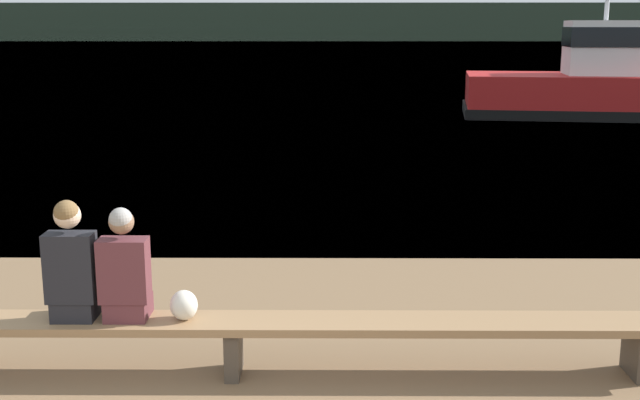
# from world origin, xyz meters

# --- Properties ---
(water_surface) EXTENTS (240.00, 240.00, 0.00)m
(water_surface) POSITION_xyz_m (0.00, 125.95, 0.00)
(water_surface) COLOR #5684A3
(water_surface) RESTS_ON ground
(far_shoreline) EXTENTS (600.00, 12.00, 6.76)m
(far_shoreline) POSITION_xyz_m (0.00, 149.31, 3.38)
(far_shoreline) COLOR #2D3D2D
(far_shoreline) RESTS_ON ground
(bench_main) EXTENTS (7.26, 0.46, 0.48)m
(bench_main) POSITION_xyz_m (0.23, 2.56, 0.40)
(bench_main) COLOR #8E6B47
(bench_main) RESTS_ON ground
(person_left) EXTENTS (0.39, 0.37, 1.01)m
(person_left) POSITION_xyz_m (-1.06, 2.55, 0.93)
(person_left) COLOR black
(person_left) RESTS_ON bench_main
(person_right) EXTENTS (0.39, 0.36, 0.95)m
(person_right) POSITION_xyz_m (-0.63, 2.56, 0.90)
(person_right) COLOR #56282D
(person_right) RESTS_ON bench_main
(shopping_bag) EXTENTS (0.23, 0.22, 0.25)m
(shopping_bag) POSITION_xyz_m (-0.17, 2.56, 0.60)
(shopping_bag) COLOR beige
(shopping_bag) RESTS_ON bench_main
(tugboat_red) EXTENTS (8.66, 4.57, 6.45)m
(tugboat_red) POSITION_xyz_m (9.68, 21.89, 0.94)
(tugboat_red) COLOR #A81919
(tugboat_red) RESTS_ON water_surface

